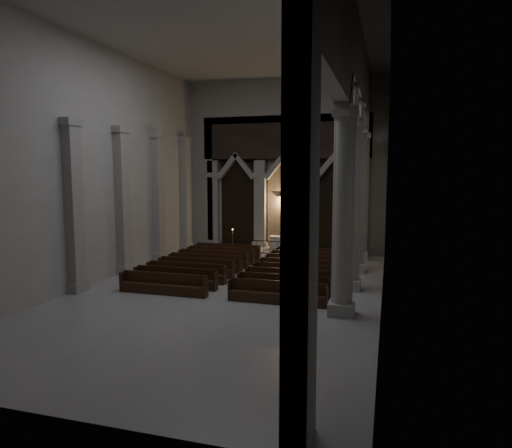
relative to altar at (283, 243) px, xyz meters
The scene contains 11 objects.
room 12.67m from the altar, 90.69° to the right, with size 24.00×24.10×12.00m.
sanctuary_wall 6.07m from the altar, 97.52° to the left, with size 14.00×0.77×12.00m.
right_arcade 12.89m from the altar, 59.83° to the right, with size 1.00×24.00×12.00m.
left_pilasters 10.40m from the altar, 134.20° to the right, with size 0.60×13.00×8.03m.
sanctuary_step 0.56m from the altar, 167.64° to the left, with size 8.50×2.60×0.15m, color #A29F97.
altar is the anchor object (origin of this frame).
altar_rail 1.26m from the altar, 95.79° to the right, with size 4.86×0.09×0.95m.
candle_stand_left 3.53m from the altar, 164.55° to the right, with size 0.27×0.27×1.60m.
candle_stand_right 3.05m from the altar, 27.62° to the right, with size 0.26×0.26×1.56m.
pews 7.95m from the altar, 90.92° to the right, with size 9.72×9.19×0.96m.
worshipper 3.32m from the altar, 62.70° to the right, with size 0.39×0.26×1.08m, color black.
Camera 1 is at (7.16, -20.25, 5.67)m, focal length 32.00 mm.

